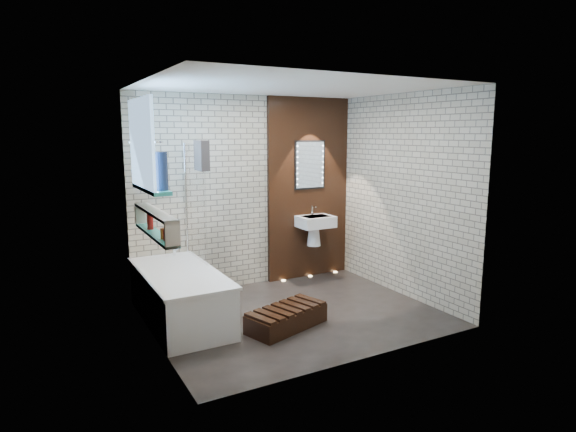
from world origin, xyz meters
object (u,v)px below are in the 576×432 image
bathtub (180,296)px  led_mirror (310,165)px  walnut_step (286,319)px  washbasin (315,226)px  bath_screen (195,202)px

bathtub → led_mirror: 2.68m
walnut_step → washbasin: bearing=48.5°
bath_screen → washbasin: (1.82, 0.18, -0.49)m
walnut_step → bath_screen: bearing=117.0°
bathtub → led_mirror: (2.17, 0.78, 1.36)m
bathtub → walnut_step: 1.23m
washbasin → walnut_step: size_ratio=0.64×
bath_screen → bathtub: bearing=-128.9°
bath_screen → walnut_step: bearing=-63.0°
walnut_step → bathtub: bearing=142.0°
bath_screen → washbasin: bath_screen is taller
bathtub → led_mirror: bearing=19.8°
led_mirror → walnut_step: size_ratio=0.77×
washbasin → led_mirror: (0.00, 0.16, 0.86)m
bath_screen → walnut_step: 1.78m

